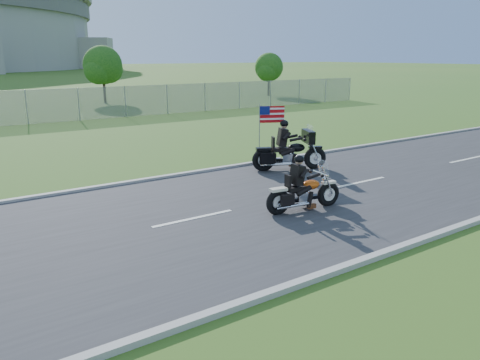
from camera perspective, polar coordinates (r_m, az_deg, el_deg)
ground at (r=12.62m, az=2.29°, el=-3.16°), size 420.00×420.00×0.00m
road at (r=12.61m, az=2.29°, el=-3.07°), size 120.00×8.00×0.04m
curb_north at (r=15.91m, az=-6.43°, el=0.78°), size 120.00×0.18×0.12m
curb_south at (r=9.87m, az=16.62°, el=-8.80°), size 120.00×0.18×0.12m
tree_fence_near at (r=41.80m, az=-16.34°, el=13.08°), size 3.52×3.28×4.75m
tree_fence_far at (r=47.67m, az=3.56°, el=13.39°), size 3.08×2.87×4.20m
motorcycle_lead at (r=12.15m, az=7.66°, el=-1.63°), size 2.24×0.72×1.51m
motorcycle_follow at (r=16.42m, az=6.04°, el=3.24°), size 2.51×1.43×2.23m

